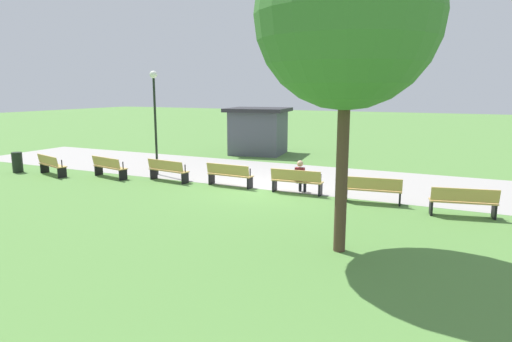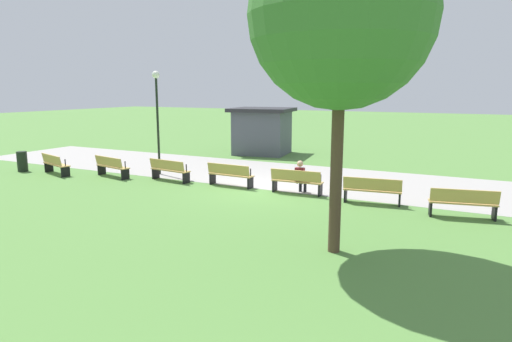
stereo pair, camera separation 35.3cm
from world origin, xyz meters
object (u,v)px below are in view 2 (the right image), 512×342
bench_1 (111,166)px  bench_2 (169,170)px  bench_4 (296,181)px  bench_3 (230,174)px  bench_0 (55,164)px  bench_6 (463,202)px  person_seated (301,176)px  trash_bin (22,161)px  kiosk (262,130)px  tree_0 (341,16)px  bench_5 (372,190)px  lamp_post (157,104)px

bench_1 → bench_2: same height
bench_2 → bench_4: (5.43, 0.22, 0.00)m
bench_2 → bench_3: size_ratio=1.01×
bench_0 → bench_2: (5.32, 1.11, 0.00)m
bench_6 → person_seated: bearing=159.4°
bench_2 → bench_4: same height
bench_1 → trash_bin: 4.68m
bench_0 → bench_3: bearing=26.1°
bench_3 → kiosk: kiosk is taller
bench_1 → bench_6: bearing=11.9°
bench_1 → trash_bin: trash_bin is taller
bench_2 → kiosk: kiosk is taller
bench_6 → trash_bin: 18.15m
bench_0 → kiosk: size_ratio=0.51×
tree_0 → trash_bin: (-15.61, 3.43, -4.73)m
person_seated → tree_0: size_ratio=0.17×
bench_1 → kiosk: (2.63, 9.14, 0.87)m
bench_2 → bench_5: (8.15, 0.00, 0.00)m
bench_5 → bench_6: (2.68, -0.45, 0.00)m
person_seated → tree_0: bearing=-63.5°
kiosk → trash_bin: bearing=-134.2°
bench_0 → bench_6: 16.17m
bench_1 → lamp_post: lamp_post is taller
bench_5 → person_seated: 2.65m
bench_0 → bench_2: bearing=28.4°
bench_6 → lamp_post: (-12.16, 1.48, 2.57)m
bench_5 → person_seated: bearing=164.8°
bench_6 → kiosk: size_ratio=0.51×
bench_4 → kiosk: bearing=120.6°
bench_6 → tree_0: size_ratio=0.26×
bench_1 → person_seated: bearing=17.6°
bench_1 → bench_5: same height
tree_0 → bench_2: bearing=150.6°
bench_1 → bench_2: 2.72m
bench_6 → tree_0: 6.81m
bench_1 → bench_2: bearing=21.3°
bench_4 → bench_5: size_ratio=0.99×
bench_1 → trash_bin: (-4.61, -0.80, -0.02)m
person_seated → trash_bin: (-12.82, -1.62, -0.18)m
bench_1 → bench_6: size_ratio=1.00×
bench_6 → person_seated: 5.37m
bench_0 → lamp_post: lamp_post is taller
tree_0 → bench_4: bearing=120.4°
trash_bin → bench_2: bearing=9.7°
bench_6 → trash_bin: trash_bin is taller
bench_3 → tree_0: size_ratio=0.26×
bench_3 → trash_bin: 10.12m
bench_1 → bench_6: (13.51, 0.00, 0.00)m
person_seated → bench_4: bearing=-124.9°
bench_6 → tree_0: tree_0 is taller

